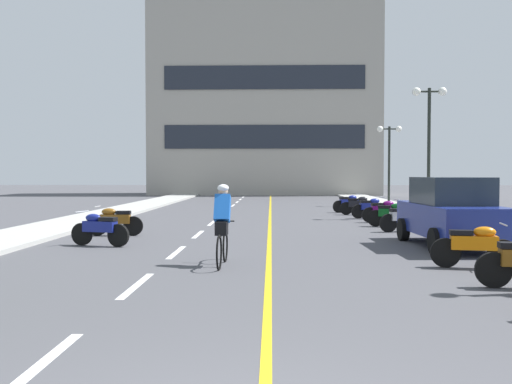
% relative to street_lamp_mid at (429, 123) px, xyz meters
% --- Properties ---
extents(ground_plane, '(140.00, 140.00, 0.00)m').
position_rel_street_lamp_mid_xyz_m(ground_plane, '(-7.01, 0.52, -4.08)').
color(ground_plane, '#47474C').
extents(curb_left, '(2.40, 72.00, 0.12)m').
position_rel_street_lamp_mid_xyz_m(curb_left, '(-14.21, 3.52, -4.02)').
color(curb_left, '#A8A8A3').
rests_on(curb_left, ground).
extents(curb_right, '(2.40, 72.00, 0.12)m').
position_rel_street_lamp_mid_xyz_m(curb_right, '(0.19, 3.52, -4.02)').
color(curb_right, '#A8A8A3').
rests_on(curb_right, ground).
extents(lane_dash_0, '(0.14, 2.20, 0.01)m').
position_rel_street_lamp_mid_xyz_m(lane_dash_0, '(-9.01, -18.48, -4.08)').
color(lane_dash_0, silver).
rests_on(lane_dash_0, ground).
extents(lane_dash_1, '(0.14, 2.20, 0.01)m').
position_rel_street_lamp_mid_xyz_m(lane_dash_1, '(-9.01, -14.48, -4.08)').
color(lane_dash_1, silver).
rests_on(lane_dash_1, ground).
extents(lane_dash_2, '(0.14, 2.20, 0.01)m').
position_rel_street_lamp_mid_xyz_m(lane_dash_2, '(-9.01, -10.48, -4.08)').
color(lane_dash_2, silver).
rests_on(lane_dash_2, ground).
extents(lane_dash_3, '(0.14, 2.20, 0.01)m').
position_rel_street_lamp_mid_xyz_m(lane_dash_3, '(-9.01, -6.48, -4.08)').
color(lane_dash_3, silver).
rests_on(lane_dash_3, ground).
extents(lane_dash_4, '(0.14, 2.20, 0.01)m').
position_rel_street_lamp_mid_xyz_m(lane_dash_4, '(-9.01, -2.48, -4.08)').
color(lane_dash_4, silver).
rests_on(lane_dash_4, ground).
extents(lane_dash_5, '(0.14, 2.20, 0.01)m').
position_rel_street_lamp_mid_xyz_m(lane_dash_5, '(-9.01, 1.52, -4.08)').
color(lane_dash_5, silver).
rests_on(lane_dash_5, ground).
extents(lane_dash_6, '(0.14, 2.20, 0.01)m').
position_rel_street_lamp_mid_xyz_m(lane_dash_6, '(-9.01, 5.52, -4.08)').
color(lane_dash_6, silver).
rests_on(lane_dash_6, ground).
extents(lane_dash_7, '(0.14, 2.20, 0.01)m').
position_rel_street_lamp_mid_xyz_m(lane_dash_7, '(-9.01, 9.52, -4.08)').
color(lane_dash_7, silver).
rests_on(lane_dash_7, ground).
extents(lane_dash_8, '(0.14, 2.20, 0.01)m').
position_rel_street_lamp_mid_xyz_m(lane_dash_8, '(-9.01, 13.52, -4.08)').
color(lane_dash_8, silver).
rests_on(lane_dash_8, ground).
extents(lane_dash_9, '(0.14, 2.20, 0.01)m').
position_rel_street_lamp_mid_xyz_m(lane_dash_9, '(-9.01, 17.52, -4.08)').
color(lane_dash_9, silver).
rests_on(lane_dash_9, ground).
extents(lane_dash_10, '(0.14, 2.20, 0.01)m').
position_rel_street_lamp_mid_xyz_m(lane_dash_10, '(-9.01, 21.52, -4.08)').
color(lane_dash_10, silver).
rests_on(lane_dash_10, ground).
extents(lane_dash_11, '(0.14, 2.20, 0.01)m').
position_rel_street_lamp_mid_xyz_m(lane_dash_11, '(-9.01, 25.52, -4.08)').
color(lane_dash_11, silver).
rests_on(lane_dash_11, ground).
extents(centre_line_yellow, '(0.12, 66.00, 0.01)m').
position_rel_street_lamp_mid_xyz_m(centre_line_yellow, '(-6.76, 3.52, -4.08)').
color(centre_line_yellow, gold).
rests_on(centre_line_yellow, ground).
extents(office_building, '(20.70, 7.35, 17.10)m').
position_rel_street_lamp_mid_xyz_m(office_building, '(-7.32, 28.13, 4.47)').
color(office_building, '#9E998E').
rests_on(office_building, ground).
extents(street_lamp_mid, '(1.46, 0.36, 5.46)m').
position_rel_street_lamp_mid_xyz_m(street_lamp_mid, '(0.00, 0.00, 0.00)').
color(street_lamp_mid, black).
rests_on(street_lamp_mid, curb_right).
extents(street_lamp_far, '(1.46, 0.36, 4.61)m').
position_rel_street_lamp_mid_xyz_m(street_lamp_far, '(0.26, 9.17, -0.54)').
color(street_lamp_far, black).
rests_on(street_lamp_far, curb_right).
extents(parked_car_near, '(2.04, 4.26, 1.82)m').
position_rel_street_lamp_mid_xyz_m(parked_car_near, '(-2.03, -9.28, -3.16)').
color(parked_car_near, black).
rests_on(parked_car_near, ground).
extents(motorcycle_3, '(1.69, 0.61, 0.92)m').
position_rel_street_lamp_mid_xyz_m(motorcycle_3, '(-2.61, -12.59, -3.61)').
color(motorcycle_3, black).
rests_on(motorcycle_3, ground).
extents(motorcycle_4, '(1.66, 0.72, 0.92)m').
position_rel_street_lamp_mid_xyz_m(motorcycle_4, '(-11.24, -9.36, -3.61)').
color(motorcycle_4, black).
rests_on(motorcycle_4, ground).
extents(motorcycle_5, '(1.70, 0.60, 0.92)m').
position_rel_street_lamp_mid_xyz_m(motorcycle_5, '(-11.52, -6.93, -3.61)').
color(motorcycle_5, black).
rests_on(motorcycle_5, ground).
extents(motorcycle_6, '(1.66, 0.72, 0.92)m').
position_rel_street_lamp_mid_xyz_m(motorcycle_6, '(-2.34, -5.51, -3.61)').
color(motorcycle_6, black).
rests_on(motorcycle_6, ground).
extents(motorcycle_7, '(1.68, 0.65, 0.92)m').
position_rel_street_lamp_mid_xyz_m(motorcycle_7, '(-2.38, -3.81, -3.61)').
color(motorcycle_7, black).
rests_on(motorcycle_7, ground).
extents(motorcycle_8, '(1.70, 0.60, 0.92)m').
position_rel_street_lamp_mid_xyz_m(motorcycle_8, '(-2.30, -2.01, -3.61)').
color(motorcycle_8, black).
rests_on(motorcycle_8, ground).
extents(motorcycle_9, '(1.67, 0.68, 0.92)m').
position_rel_street_lamp_mid_xyz_m(motorcycle_9, '(-2.44, 0.07, -3.61)').
color(motorcycle_9, black).
rests_on(motorcycle_9, ground).
extents(motorcycle_10, '(1.70, 0.60, 0.92)m').
position_rel_street_lamp_mid_xyz_m(motorcycle_10, '(-2.66, 1.98, -3.61)').
color(motorcycle_10, black).
rests_on(motorcycle_10, ground).
extents(motorcycle_11, '(1.64, 0.80, 0.92)m').
position_rel_street_lamp_mid_xyz_m(motorcycle_11, '(-2.86, 3.65, -3.61)').
color(motorcycle_11, black).
rests_on(motorcycle_11, ground).
extents(cyclist_rider, '(0.42, 1.77, 1.71)m').
position_rel_street_lamp_mid_xyz_m(cyclist_rider, '(-7.72, -12.37, -3.19)').
color(cyclist_rider, black).
rests_on(cyclist_rider, ground).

